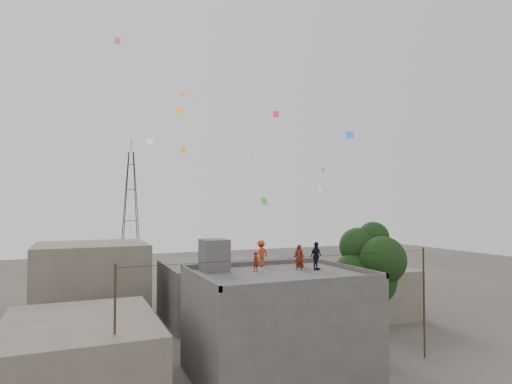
# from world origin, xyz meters

# --- Properties ---
(ground) EXTENTS (140.00, 140.00, 0.00)m
(ground) POSITION_xyz_m (0.00, 0.00, 0.00)
(ground) COLOR #433E37
(ground) RESTS_ON ground
(main_building) EXTENTS (10.00, 8.00, 6.10)m
(main_building) POSITION_xyz_m (0.00, 0.00, 3.05)
(main_building) COLOR #4C4A47
(main_building) RESTS_ON ground
(parapet) EXTENTS (10.00, 8.00, 0.30)m
(parapet) POSITION_xyz_m (0.00, 0.00, 6.25)
(parapet) COLOR #4C4A47
(parapet) RESTS_ON main_building
(stair_head_box) EXTENTS (1.60, 1.80, 2.00)m
(stair_head_box) POSITION_xyz_m (-3.20, 2.60, 7.10)
(stair_head_box) COLOR #4C4A47
(stair_head_box) RESTS_ON main_building
(neighbor_west) EXTENTS (8.00, 10.00, 4.00)m
(neighbor_west) POSITION_xyz_m (-11.00, 2.00, 2.00)
(neighbor_west) COLOR #655E50
(neighbor_west) RESTS_ON ground
(neighbor_north) EXTENTS (12.00, 9.00, 5.00)m
(neighbor_north) POSITION_xyz_m (2.00, 14.00, 2.50)
(neighbor_north) COLOR #4C4A47
(neighbor_north) RESTS_ON ground
(neighbor_northwest) EXTENTS (9.00, 8.00, 7.00)m
(neighbor_northwest) POSITION_xyz_m (-10.00, 16.00, 3.50)
(neighbor_northwest) COLOR #655E50
(neighbor_northwest) RESTS_ON ground
(neighbor_east) EXTENTS (7.00, 8.00, 4.40)m
(neighbor_east) POSITION_xyz_m (14.00, 10.00, 2.20)
(neighbor_east) COLOR #655E50
(neighbor_east) RESTS_ON ground
(tree) EXTENTS (4.90, 4.60, 9.10)m
(tree) POSITION_xyz_m (7.37, 0.60, 6.10)
(tree) COLOR black
(tree) RESTS_ON ground
(utility_line) EXTENTS (20.12, 0.62, 7.40)m
(utility_line) POSITION_xyz_m (0.50, -1.25, 3.83)
(utility_line) COLOR black
(utility_line) RESTS_ON ground
(transmission_tower) EXTENTS (2.97, 2.97, 20.01)m
(transmission_tower) POSITION_xyz_m (-4.00, 40.00, 9.07)
(transmission_tower) COLOR black
(transmission_tower) RESTS_ON ground
(person_red_adult) EXTENTS (0.66, 0.51, 1.63)m
(person_red_adult) POSITION_xyz_m (1.94, 0.89, 6.91)
(person_red_adult) COLOR maroon
(person_red_adult) RESTS_ON main_building
(person_orange_child) EXTENTS (0.69, 0.56, 1.21)m
(person_orange_child) POSITION_xyz_m (2.64, 1.95, 6.71)
(person_orange_child) COLOR #C94A17
(person_orange_child) RESTS_ON main_building
(person_dark_child) EXTENTS (0.86, 0.82, 1.40)m
(person_dark_child) POSITION_xyz_m (2.44, 1.88, 6.80)
(person_dark_child) COLOR black
(person_dark_child) RESTS_ON main_building
(person_dark_adult) EXTENTS (1.14, 0.83, 1.79)m
(person_dark_adult) POSITION_xyz_m (2.98, 0.51, 7.00)
(person_dark_adult) COLOR black
(person_dark_adult) RESTS_ON main_building
(person_orange_adult) EXTENTS (1.29, 0.99, 1.77)m
(person_orange_adult) POSITION_xyz_m (0.39, 3.40, 6.98)
(person_orange_adult) COLOR #BC3D15
(person_orange_adult) RESTS_ON main_building
(person_red_child) EXTENTS (0.53, 0.44, 1.23)m
(person_red_child) POSITION_xyz_m (-0.84, 1.40, 6.71)
(person_red_child) COLOR maroon
(person_red_child) RESTS_ON main_building
(kites) EXTENTS (18.82, 17.07, 12.91)m
(kites) POSITION_xyz_m (1.05, 7.14, 16.19)
(kites) COLOR orange
(kites) RESTS_ON ground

